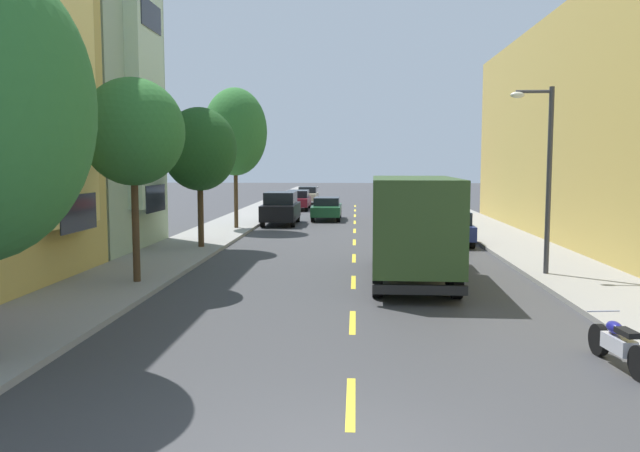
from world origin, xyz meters
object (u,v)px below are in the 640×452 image
object	(u,v)px
street_tree_second	(133,132)
parked_hatchback_navy	(451,228)
moving_forest_sedan	(327,208)
parked_motorcycle	(618,345)
delivery_box_truck	(412,221)
street_lamp	(544,165)
parked_sedan_teal	(433,214)
street_tree_farthest	(235,132)
parked_hatchback_red	(416,204)
parked_pickup_sky	(401,192)
street_tree_third	(200,149)
parked_hatchback_silver	(407,197)
parked_suv_black	(281,208)
parked_hatchback_champagne	(308,195)
parked_wagon_burgundy	(298,199)

from	to	relation	value
street_tree_second	parked_hatchback_navy	world-z (taller)	street_tree_second
street_tree_second	moving_forest_sedan	size ratio (longest dim) A/B	1.32
parked_motorcycle	delivery_box_truck	bearing A→B (deg)	109.23
delivery_box_truck	parked_hatchback_navy	xyz separation A→B (m)	(2.49, 8.94, -1.09)
street_lamp	street_tree_second	bearing A→B (deg)	-170.39
street_lamp	parked_sedan_teal	distance (m)	16.40
delivery_box_truck	parked_hatchback_navy	distance (m)	9.34
street_tree_farthest	parked_hatchback_navy	distance (m)	12.88
delivery_box_truck	parked_motorcycle	size ratio (longest dim) A/B	3.94
parked_hatchback_red	parked_sedan_teal	bearing A→B (deg)	-88.92
street_lamp	parked_motorcycle	size ratio (longest dim) A/B	2.85
parked_motorcycle	parked_hatchback_navy	bearing A→B (deg)	91.54
parked_hatchback_navy	parked_pickup_sky	xyz separation A→B (m)	(0.05, 32.93, 0.07)
street_tree_second	street_tree_farthest	world-z (taller)	street_tree_farthest
street_tree_farthest	moving_forest_sedan	distance (m)	9.28
street_lamp	parked_hatchback_navy	bearing A→B (deg)	101.23
parked_hatchback_navy	parked_hatchback_red	bearing A→B (deg)	90.07
street_tree_third	parked_hatchback_navy	size ratio (longest dim) A/B	1.43
street_tree_second	parked_hatchback_silver	distance (m)	38.29
parked_hatchback_silver	parked_motorcycle	size ratio (longest dim) A/B	1.95
parked_sedan_teal	parked_motorcycle	size ratio (longest dim) A/B	2.19
street_tree_second	parked_suv_black	distance (m)	19.73
street_lamp	parked_sedan_teal	world-z (taller)	street_lamp
street_lamp	parked_motorcycle	bearing A→B (deg)	-97.36
street_tree_farthest	parked_motorcycle	distance (m)	26.02
parked_hatchback_silver	parked_motorcycle	world-z (taller)	parked_hatchback_silver
street_tree_second	parked_hatchback_champagne	size ratio (longest dim) A/B	1.49
parked_hatchback_champagne	delivery_box_truck	bearing A→B (deg)	-80.83
parked_hatchback_red	parked_suv_black	size ratio (longest dim) A/B	0.83
street_tree_third	street_tree_farthest	bearing A→B (deg)	90.00
parked_wagon_burgundy	parked_hatchback_silver	size ratio (longest dim) A/B	1.18
street_tree_third	parked_hatchback_red	bearing A→B (deg)	60.75
parked_suv_black	delivery_box_truck	bearing A→B (deg)	-70.99
parked_hatchback_champagne	parked_motorcycle	world-z (taller)	parked_hatchback_champagne
street_tree_third	street_tree_farthest	distance (m)	8.06
street_lamp	parked_wagon_burgundy	distance (m)	31.36
street_tree_third	parked_sedan_teal	xyz separation A→B (m)	(10.83, 10.18, -3.44)
parked_hatchback_silver	moving_forest_sedan	size ratio (longest dim) A/B	0.89
street_tree_third	parked_wagon_burgundy	xyz separation A→B (m)	(1.94, 23.56, -3.38)
delivery_box_truck	parked_hatchback_silver	world-z (taller)	delivery_box_truck
parked_wagon_burgundy	parked_suv_black	size ratio (longest dim) A/B	0.98
parked_pickup_sky	moving_forest_sedan	xyz separation A→B (m)	(-6.13, -20.67, -0.08)
street_tree_second	parked_sedan_teal	xyz separation A→B (m)	(10.83, 18.17, -3.77)
parked_hatchback_champagne	parked_suv_black	size ratio (longest dim) A/B	0.83
parked_sedan_teal	parked_suv_black	bearing A→B (deg)	172.63
street_tree_third	delivery_box_truck	distance (m)	10.75
parked_hatchback_red	delivery_box_truck	bearing A→B (deg)	-95.51
parked_hatchback_red	parked_motorcycle	distance (m)	34.07
parked_hatchback_champagne	street_tree_farthest	bearing A→B (deg)	-95.37
street_lamp	parked_hatchback_champagne	distance (m)	38.27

